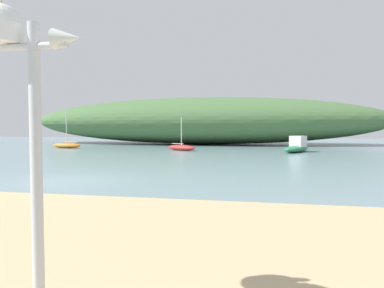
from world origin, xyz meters
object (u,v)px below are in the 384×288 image
Objects in this scene: sailboat_mid_channel at (67,145)px; motorboat_inner_mooring at (297,146)px; mast_structure at (15,63)px; sailboat_far_right at (181,147)px.

sailboat_mid_channel is 23.26m from motorboat_inner_mooring.
sailboat_mid_channel is at bearing 176.06° from motorboat_inner_mooring.
mast_structure is 0.71× the size of motorboat_inner_mooring.
sailboat_far_right is at bearing 178.91° from motorboat_inner_mooring.
motorboat_inner_mooring is (23.21, -1.60, 0.20)m from sailboat_mid_channel.
sailboat_far_right is (-4.78, 28.49, -2.53)m from mast_structure.
motorboat_inner_mooring is (5.68, 28.30, -2.31)m from mast_structure.
sailboat_far_right is at bearing 99.52° from mast_structure.
sailboat_mid_channel is 12.82m from sailboat_far_right.
motorboat_inner_mooring is 10.47m from sailboat_far_right.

